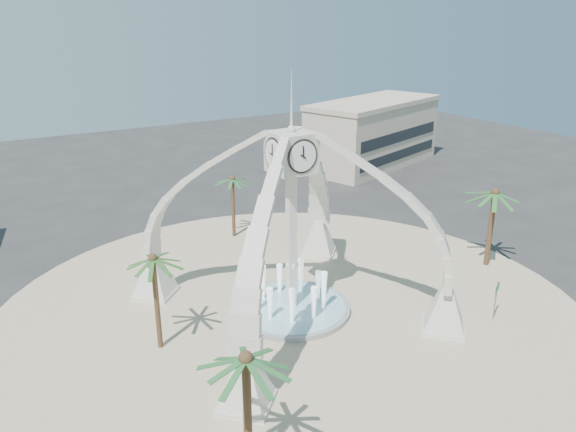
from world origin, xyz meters
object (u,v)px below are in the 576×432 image
fountain (291,307)px  palm_north (232,180)px  palm_east (495,193)px  palm_south (246,360)px  clock_tower (291,222)px  palm_west (153,260)px  street_sign (497,292)px

fountain → palm_north: 15.48m
palm_east → palm_north: bearing=132.0°
palm_east → palm_south: (-26.42, -9.43, -0.21)m
clock_tower → palm_south: clock_tower is taller
fountain → palm_west: (-9.06, 0.37, 5.52)m
clock_tower → palm_east: 17.43m
palm_west → palm_north: (11.84, 13.99, -0.45)m
palm_south → street_sign: size_ratio=2.39×
clock_tower → palm_north: (2.78, 14.36, -1.14)m
fountain → palm_north: palm_north is taller
palm_east → clock_tower: bearing=174.1°
clock_tower → palm_east: size_ratio=2.58×
palm_north → palm_west: bearing=-130.2°
fountain → palm_south: palm_south is taller
clock_tower → palm_west: size_ratio=2.74×
palm_east → palm_west: (-26.39, 2.17, -0.24)m
palm_west → street_sign: palm_west is taller
palm_west → palm_south: bearing=-90.2°
palm_west → palm_north: size_ratio=1.08×
palm_north → street_sign: (8.07, -22.23, -3.36)m
clock_tower → fountain: bearing=90.0°
street_sign → fountain: bearing=119.2°
street_sign → palm_south: bearing=164.8°
palm_south → palm_west: bearing=89.8°
palm_east → palm_west: 26.48m
fountain → street_sign: size_ratio=2.87×
palm_west → fountain: bearing=-2.4°
clock_tower → palm_west: 9.09m
fountain → palm_west: bearing=177.6°
clock_tower → street_sign: bearing=-35.9°
palm_east → palm_south: palm_east is taller
palm_east → palm_north: (-14.55, 16.16, -0.69)m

